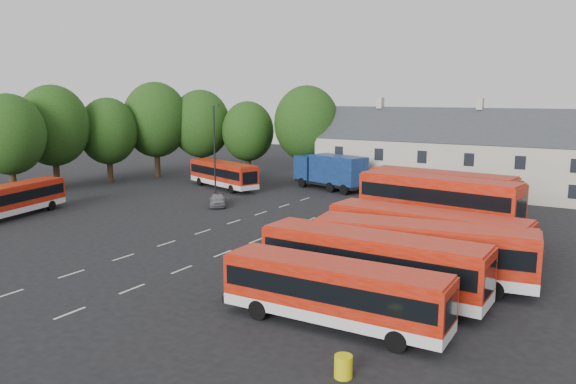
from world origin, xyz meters
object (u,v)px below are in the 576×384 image
Objects in this scene: bus_row_a at (334,289)px; bus_dd_south at (438,205)px; grit_bin at (343,366)px; box_truck at (331,170)px; bus_west at (14,197)px; silver_car at (218,199)px; lamppost at (215,147)px.

bus_row_a is 0.90× the size of bus_dd_south.
bus_dd_south is 13.63× the size of grit_bin.
grit_bin is at bearing -59.72° from bus_row_a.
box_truck is at bearing 117.52° from grit_bin.
box_truck is at bearing 144.41° from bus_dd_south.
bus_dd_south reaches higher than bus_west.
box_truck is (-16.58, 16.01, -0.50)m from bus_dd_south.
lamppost is (-3.81, 4.51, 4.39)m from silver_car.
box_truck reaches higher than bus_west.
bus_dd_south is 1.15× the size of bus_west.
lamppost is at bearing 93.00° from silver_car.
box_truck reaches higher than silver_car.
silver_car is 7.35m from lamppost.
bus_row_a is 17.19m from bus_dd_south.
lamppost is (-28.16, 27.94, 4.59)m from grit_bin.
grit_bin is (36.38, -10.63, -1.26)m from bus_west.
bus_row_a is 37.25m from box_truck.
grit_bin is (24.35, -23.44, -0.21)m from silver_car.
lamppost is at bearing -37.53° from bus_west.
bus_dd_south is at bearing -43.15° from silver_car.
silver_car is at bearing -49.82° from lamppost.
bus_row_a is at bearing 121.14° from grit_bin.
bus_dd_south reaches higher than silver_car.
bus_dd_south is 35.22m from bus_west.
lamppost is at bearing 173.48° from bus_dd_south.
grit_bin is (19.37, -37.19, -1.74)m from box_truck.
bus_row_a is 12.30× the size of grit_bin.
bus_west is 11.89× the size of grit_bin.
bus_row_a reaches higher than silver_car.
bus_west is 17.60m from silver_car.
bus_row_a is at bearing -113.14° from bus_west.
box_truck is at bearing 116.20° from bus_row_a.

